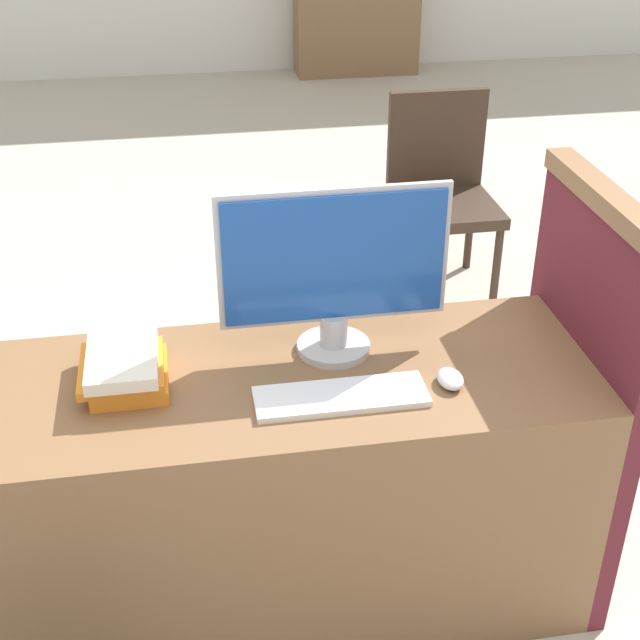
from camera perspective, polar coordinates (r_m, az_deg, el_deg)
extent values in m
cube|color=brown|center=(2.42, -1.49, -10.78)|extent=(1.50, 0.59, 0.73)
cube|color=#5B1E28|center=(2.53, 16.05, -4.84)|extent=(0.05, 0.64, 1.10)
cube|color=brown|center=(2.26, 18.11, 7.17)|extent=(0.07, 0.64, 0.05)
cylinder|color=#B7B7BC|center=(2.29, 0.87, -1.72)|extent=(0.19, 0.19, 0.02)
cylinder|color=#B7B7BC|center=(2.27, 0.88, -0.61)|extent=(0.07, 0.07, 0.08)
cube|color=#B7B7BC|center=(2.17, 0.90, 4.10)|extent=(0.57, 0.01, 0.35)
cube|color=#19479E|center=(2.17, 0.92, 4.05)|extent=(0.55, 0.02, 0.33)
cube|color=white|center=(2.11, 1.35, -4.92)|extent=(0.41, 0.13, 0.02)
ellipsoid|color=silver|center=(2.18, 8.34, -3.75)|extent=(0.06, 0.09, 0.03)
cube|color=orange|center=(2.21, -12.06, -3.59)|extent=(0.18, 0.23, 0.04)
cube|color=orange|center=(2.19, -12.58, -3.00)|extent=(0.20, 0.23, 0.02)
cube|color=silver|center=(2.18, -12.55, -2.33)|extent=(0.17, 0.27, 0.03)
cylinder|color=#38281E|center=(3.86, 5.91, 2.94)|extent=(0.04, 0.04, 0.38)
cylinder|color=#38281E|center=(3.97, 11.22, 3.32)|extent=(0.04, 0.04, 0.38)
cylinder|color=#38281E|center=(4.19, 4.58, 5.30)|extent=(0.04, 0.04, 0.38)
cylinder|color=#38281E|center=(4.29, 9.54, 5.61)|extent=(0.04, 0.04, 0.38)
cube|color=#38281E|center=(3.99, 8.03, 7.11)|extent=(0.44, 0.44, 0.05)
cube|color=#38281E|center=(4.08, 7.46, 11.39)|extent=(0.44, 0.04, 0.44)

